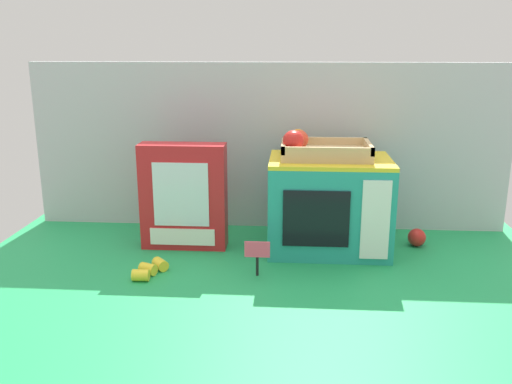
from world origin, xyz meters
The scene contains 8 objects.
ground_plane centered at (0.00, 0.00, 0.00)m, with size 1.70×1.70×0.00m, color #219E54.
display_back_panel centered at (0.00, 0.24, 0.28)m, with size 1.61×0.03×0.56m, color #B7BABF.
toy_microwave centered at (0.20, 0.02, 0.14)m, with size 0.36×0.26×0.29m.
food_groups_crate centered at (0.16, 0.03, 0.32)m, with size 0.27×0.19×0.09m.
cookie_set_box centered at (-0.25, 0.01, 0.16)m, with size 0.26×0.08×0.33m.
price_sign centered at (-0.01, -0.20, 0.07)m, with size 0.07×0.01×0.10m.
loose_toy_banana centered at (-0.30, -0.22, 0.02)m, with size 0.08×0.12×0.03m.
loose_toy_apple centered at (0.48, 0.06, 0.03)m, with size 0.06×0.06×0.06m, color red.
Camera 1 is at (0.09, -1.60, 0.62)m, focal length 38.27 mm.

